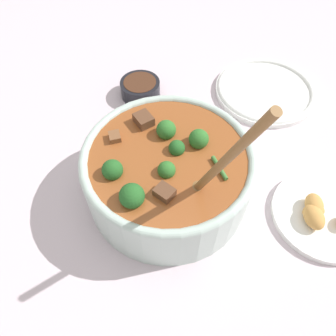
{
  "coord_description": "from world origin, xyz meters",
  "views": [
    {
      "loc": [
        -0.33,
        -0.02,
        0.53
      ],
      "look_at": [
        0.0,
        0.0,
        0.07
      ],
      "focal_mm": 35.0,
      "sensor_mm": 36.0,
      "label": 1
    }
  ],
  "objects_px": {
    "stew_bowl": "(168,171)",
    "food_plate": "(322,214)",
    "empty_plate": "(265,90)",
    "condiment_bowl": "(140,88)"
  },
  "relations": [
    {
      "from": "condiment_bowl",
      "to": "empty_plate",
      "type": "relative_size",
      "value": 0.39
    },
    {
      "from": "stew_bowl",
      "to": "food_plate",
      "type": "bearing_deg",
      "value": -97.4
    },
    {
      "from": "stew_bowl",
      "to": "empty_plate",
      "type": "relative_size",
      "value": 1.39
    },
    {
      "from": "stew_bowl",
      "to": "empty_plate",
      "type": "bearing_deg",
      "value": -35.86
    },
    {
      "from": "stew_bowl",
      "to": "food_plate",
      "type": "height_order",
      "value": "stew_bowl"
    },
    {
      "from": "stew_bowl",
      "to": "empty_plate",
      "type": "xyz_separation_m",
      "value": [
        0.29,
        -0.21,
        -0.06
      ]
    },
    {
      "from": "condiment_bowl",
      "to": "food_plate",
      "type": "bearing_deg",
      "value": -130.01
    },
    {
      "from": "stew_bowl",
      "to": "food_plate",
      "type": "relative_size",
      "value": 1.78
    },
    {
      "from": "condiment_bowl",
      "to": "empty_plate",
      "type": "distance_m",
      "value": 0.3
    },
    {
      "from": "empty_plate",
      "to": "food_plate",
      "type": "relative_size",
      "value": 1.28
    }
  ]
}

